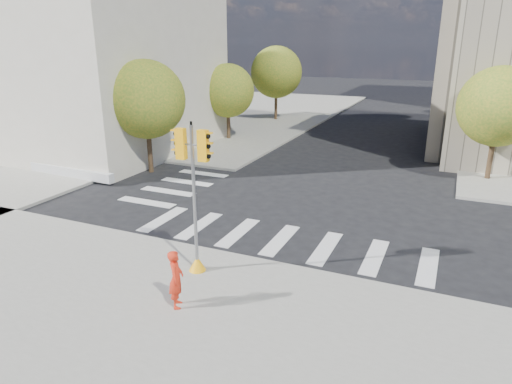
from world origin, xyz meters
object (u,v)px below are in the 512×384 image
Objects in this scene: traffic_signal at (195,210)px; planter_wall at (71,172)px; lamp_near at (506,90)px; lamp_far at (494,75)px; photographer at (176,279)px.

traffic_signal is 13.94m from planter_wall.
lamp_far is at bearing 90.00° from lamp_near.
lamp_near is at bearing -50.74° from photographer.
planter_wall is at bearing -128.86° from lamp_far.
traffic_signal is at bearing -25.98° from planter_wall.
planter_wall is (-21.72, -26.96, -4.18)m from lamp_far.
lamp_near is at bearing -90.00° from lamp_far.
photographer is at bearing -31.70° from planter_wall.
lamp_far is 37.01m from photographer.
traffic_signal is at bearing -12.54° from photographer.
lamp_near reaches higher than traffic_signal.
traffic_signal is at bearing -116.11° from lamp_near.
lamp_far is 35.06m from traffic_signal.
traffic_signal is (-9.62, -33.63, -2.33)m from lamp_far.
traffic_signal is at bearing -105.97° from lamp_far.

